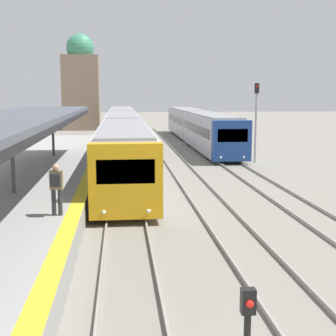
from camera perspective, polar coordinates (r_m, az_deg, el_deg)
name	(u,v)px	position (r m, az deg, el deg)	size (l,w,h in m)	color
platform_canopy	(12,119)	(18.96, -18.53, 5.67)	(4.00, 27.89, 2.99)	#4C515B
person_on_platform	(56,185)	(15.16, -13.47, -2.05)	(0.40, 0.40, 1.66)	#2D2D33
train_near	(122,130)	(39.26, -5.57, 4.58)	(2.69, 45.46, 3.14)	gold
train_far	(197,125)	(45.68, 3.56, 5.22)	(2.64, 29.21, 3.13)	navy
signal_mast_far	(256,113)	(33.07, 10.69, 6.55)	(0.28, 0.29, 5.48)	gray
distant_domed_building	(81,85)	(64.53, -10.53, 9.94)	(4.79, 4.79, 12.62)	#89705B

